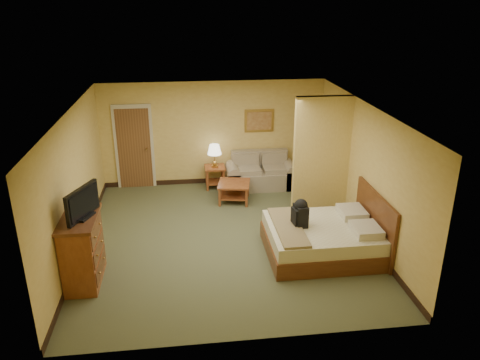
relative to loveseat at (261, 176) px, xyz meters
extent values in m
plane|color=#515738|center=(-1.14, -2.57, -0.29)|extent=(6.00, 6.00, 0.00)
plane|color=white|center=(-1.14, -2.57, 2.31)|extent=(6.00, 6.00, 0.00)
cube|color=#E1BE60|center=(-1.14, 0.43, 1.01)|extent=(5.50, 0.02, 2.60)
cube|color=#E1BE60|center=(-3.89, -2.57, 1.01)|extent=(0.02, 6.00, 2.60)
cube|color=#E1BE60|center=(1.61, -2.57, 1.01)|extent=(0.02, 6.00, 2.60)
cube|color=#E1BE60|center=(1.01, -1.65, 1.01)|extent=(1.20, 0.15, 2.60)
cube|color=beige|center=(-3.09, 0.40, 0.76)|extent=(0.94, 0.06, 2.10)
cube|color=brown|center=(-3.09, 0.38, 0.71)|extent=(0.80, 0.04, 2.00)
cylinder|color=#B88E43|center=(-2.79, 0.33, 0.71)|extent=(0.04, 0.12, 0.04)
cube|color=black|center=(-1.14, 0.42, -0.23)|extent=(5.50, 0.02, 0.12)
cube|color=tan|center=(0.00, -0.05, -0.07)|extent=(1.43, 0.77, 0.43)
cube|color=tan|center=(0.00, 0.28, 0.37)|extent=(1.43, 0.18, 0.45)
cube|color=tan|center=(-0.72, -0.05, -0.05)|extent=(0.31, 0.77, 0.48)
cube|color=tan|center=(0.72, -0.05, -0.05)|extent=(0.31, 0.77, 0.48)
cube|color=brown|center=(-1.15, 0.08, 0.25)|extent=(0.50, 0.50, 0.04)
cube|color=brown|center=(-1.15, 0.08, -0.14)|extent=(0.42, 0.42, 0.03)
cube|color=brown|center=(-1.35, -0.12, -0.03)|extent=(0.05, 0.05, 0.51)
cube|color=brown|center=(-0.95, -0.12, -0.03)|extent=(0.05, 0.05, 0.51)
cube|color=brown|center=(-1.35, 0.28, -0.03)|extent=(0.05, 0.05, 0.51)
cube|color=brown|center=(-0.95, 0.28, -0.03)|extent=(0.05, 0.05, 0.51)
cylinder|color=#B88E43|center=(-1.15, 0.08, 0.29)|extent=(0.17, 0.17, 0.04)
cylinder|color=#B88E43|center=(-1.15, 0.08, 0.50)|extent=(0.02, 0.02, 0.29)
cone|color=white|center=(-1.15, 0.08, 0.71)|extent=(0.34, 0.34, 0.24)
cube|color=brown|center=(-0.77, -0.82, 0.15)|extent=(0.84, 0.84, 0.04)
cube|color=brown|center=(-0.77, -0.82, -0.13)|extent=(0.72, 0.72, 0.03)
cube|color=brown|center=(-1.08, -1.12, -0.07)|extent=(0.05, 0.05, 0.43)
cube|color=brown|center=(-0.46, -0.51, -0.07)|extent=(0.05, 0.05, 0.43)
cube|color=#B78E3F|center=(0.00, 0.41, 1.31)|extent=(0.73, 0.03, 0.57)
cube|color=#995B2F|center=(0.00, 0.39, 1.31)|extent=(0.61, 0.02, 0.45)
cube|color=brown|center=(-3.62, -3.78, 0.28)|extent=(0.52, 1.03, 1.13)
cube|color=#542913|center=(-3.62, -3.78, 0.87)|extent=(0.58, 1.11, 0.06)
cube|color=black|center=(-3.52, -3.78, 0.91)|extent=(0.33, 0.42, 0.03)
cube|color=black|center=(-3.52, -3.78, 1.16)|extent=(0.38, 0.80, 0.50)
cube|color=#542913|center=(0.61, -3.38, -0.13)|extent=(2.09, 1.67, 0.31)
cube|color=#EFEBC4|center=(0.61, -3.38, 0.15)|extent=(2.03, 1.61, 0.25)
cube|color=#542913|center=(1.57, -3.38, 0.29)|extent=(0.06, 1.78, 1.15)
cube|color=beige|center=(1.26, -3.74, 0.34)|extent=(0.47, 0.58, 0.15)
cube|color=beige|center=(1.26, -3.01, 0.34)|extent=(0.47, 0.58, 0.15)
cube|color=olive|center=(-0.07, -3.38, 0.30)|extent=(0.47, 1.57, 0.05)
cube|color=black|center=(0.16, -3.32, 0.48)|extent=(0.25, 0.33, 0.41)
sphere|color=black|center=(0.16, -3.32, 0.68)|extent=(0.24, 0.24, 0.24)
camera|label=1|loc=(-1.88, -10.78, 4.20)|focal=35.00mm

